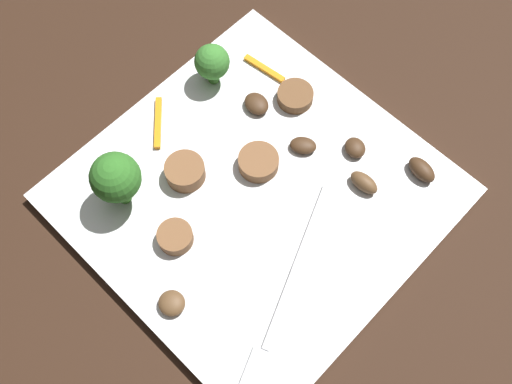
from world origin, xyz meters
name	(u,v)px	position (x,y,z in m)	size (l,w,h in m)	color
ground_plane	(256,197)	(0.00, 0.00, 0.00)	(1.40, 1.40, 0.00)	black
plate	(256,195)	(0.00, 0.00, 0.01)	(0.28, 0.28, 0.01)	white
fork	(284,300)	(0.05, 0.08, 0.01)	(0.17, 0.08, 0.00)	silver
broccoli_floret_0	(116,178)	(0.08, -0.07, 0.05)	(0.04, 0.04, 0.06)	#347525
broccoli_floret_1	(212,63)	(-0.05, -0.11, 0.04)	(0.03, 0.03, 0.04)	#408630
sausage_slice_0	(175,237)	(0.08, -0.02, 0.02)	(0.03, 0.03, 0.01)	brown
sausage_slice_1	(258,162)	(-0.02, -0.02, 0.02)	(0.03, 0.03, 0.01)	brown
sausage_slice_2	(295,96)	(-0.09, -0.04, 0.02)	(0.03, 0.03, 0.01)	brown
sausage_slice_3	(185,171)	(0.03, -0.05, 0.02)	(0.03, 0.03, 0.02)	brown
mushroom_0	(422,170)	(-0.11, 0.09, 0.02)	(0.03, 0.02, 0.01)	#422B19
mushroom_1	(364,183)	(-0.07, 0.06, 0.02)	(0.03, 0.01, 0.01)	brown
mushroom_2	(304,147)	(-0.06, 0.00, 0.02)	(0.02, 0.02, 0.01)	#422B19
mushroom_3	(355,148)	(-0.09, 0.03, 0.02)	(0.02, 0.02, 0.01)	#422B19
mushroom_4	(256,104)	(-0.06, -0.06, 0.02)	(0.02, 0.02, 0.01)	#422B19
mushroom_5	(172,303)	(0.11, 0.02, 0.02)	(0.02, 0.02, 0.01)	brown
pepper_strip_0	(158,123)	(0.01, -0.11, 0.01)	(0.05, 0.01, 0.00)	orange
pepper_strip_1	(264,69)	(-0.09, -0.08, 0.01)	(0.04, 0.01, 0.00)	orange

